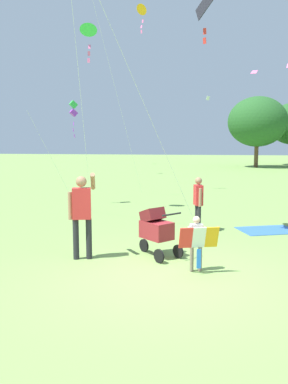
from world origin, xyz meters
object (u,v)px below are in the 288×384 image
object	(u,v)px
kite_green_novelty	(88,33)
kite_blue_high	(141,14)
child_with_butterfly_kite	(197,239)
kite_adult_black	(203,10)
person_sitting_far	(198,200)
stroller	(156,228)
person_adult_flyer	(82,209)
kite_orange_delta	(73,110)
picnic_blanket	(268,230)

from	to	relation	value
kite_green_novelty	kite_blue_high	world-z (taller)	kite_blue_high
child_with_butterfly_kite	kite_adult_black	bearing A→B (deg)	89.25
person_sitting_far	stroller	bearing A→B (deg)	-109.51
child_with_butterfly_kite	stroller	distance (m)	1.22
person_adult_flyer	person_sitting_far	world-z (taller)	person_adult_flyer
kite_orange_delta	picnic_blanket	size ratio (longest dim) A/B	2.56
kite_green_novelty	person_sitting_far	xyz separation A→B (m)	(3.59, -2.31, -4.96)
kite_adult_black	person_adult_flyer	bearing A→B (deg)	-138.33
stroller	kite_adult_black	world-z (taller)	kite_adult_black
kite_orange_delta	kite_blue_high	world-z (taller)	kite_blue_high
person_adult_flyer	kite_orange_delta	xyz separation A→B (m)	(-2.26, 6.33, 2.49)
stroller	kite_blue_high	size ratio (longest dim) A/B	0.12
person_adult_flyer	stroller	xyz separation A→B (m)	(1.46, 0.41, -0.42)
picnic_blanket	stroller	bearing A→B (deg)	-134.57
person_adult_flyer	picnic_blanket	xyz separation A→B (m)	(4.17, 3.17, -1.02)
kite_orange_delta	kite_blue_high	size ratio (longest dim) A/B	0.46
kite_orange_delta	picnic_blanket	world-z (taller)	kite_orange_delta
child_with_butterfly_kite	kite_adult_black	size ratio (longest dim) A/B	0.17
stroller	picnic_blanket	world-z (taller)	stroller
kite_adult_black	kite_blue_high	world-z (taller)	kite_blue_high
kite_orange_delta	person_sitting_far	world-z (taller)	kite_orange_delta
stroller	picnic_blanket	bearing A→B (deg)	45.43
stroller	child_with_butterfly_kite	bearing A→B (deg)	-45.66
kite_green_novelty	person_adult_flyer	bearing A→B (deg)	-75.80
kite_adult_black	kite_orange_delta	xyz separation A→B (m)	(-4.61, 4.24, -1.89)
kite_blue_high	person_sitting_far	bearing A→B (deg)	-69.88
kite_green_novelty	kite_blue_high	size ratio (longest dim) A/B	0.74
person_adult_flyer	kite_green_novelty	world-z (taller)	kite_green_novelty
kite_blue_high	person_sitting_far	world-z (taller)	kite_blue_high
person_adult_flyer	stroller	world-z (taller)	person_adult_flyer
stroller	kite_adult_black	distance (m)	5.15
kite_green_novelty	stroller	bearing A→B (deg)	-59.65
child_with_butterfly_kite	kite_orange_delta	world-z (taller)	kite_orange_delta
kite_orange_delta	person_sitting_far	xyz separation A→B (m)	(4.56, -3.53, -2.66)
kite_green_novelty	kite_blue_high	bearing A→B (deg)	79.78
kite_green_novelty	kite_adult_black	bearing A→B (deg)	-39.72
stroller	picnic_blanket	distance (m)	3.91
stroller	kite_blue_high	world-z (taller)	kite_blue_high
person_adult_flyer	kite_adult_black	xyz separation A→B (m)	(2.34, 2.09, 4.37)
kite_blue_high	picnic_blanket	bearing A→B (deg)	-56.77
stroller	person_sitting_far	distance (m)	2.54
kite_adult_black	kite_green_novelty	size ratio (longest dim) A/B	0.99
stroller	picnic_blanket	xyz separation A→B (m)	(2.71, 2.76, -0.60)
stroller	kite_blue_high	distance (m)	12.26
child_with_butterfly_kite	picnic_blanket	size ratio (longest dim) A/B	0.69
person_adult_flyer	kite_green_novelty	distance (m)	7.12
person_adult_flyer	kite_orange_delta	distance (m)	7.16
child_with_butterfly_kite	picnic_blanket	world-z (taller)	child_with_butterfly_kite
person_sitting_far	kite_green_novelty	bearing A→B (deg)	147.20
kite_green_novelty	kite_blue_high	xyz separation A→B (m)	(0.90, 5.02, 2.04)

